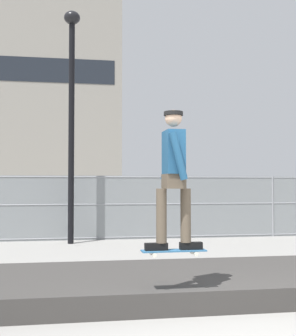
# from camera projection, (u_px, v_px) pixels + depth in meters

# --- Properties ---
(gravel_berm) EXTENTS (15.24, 2.41, 0.30)m
(gravel_berm) POSITION_uv_depth(u_px,v_px,m) (196.00, 282.00, 6.65)
(gravel_berm) COLOR #3D3A38
(gravel_berm) RESTS_ON ground_plane
(skateboard) EXTENTS (0.80, 0.22, 0.07)m
(skateboard) POSITION_uv_depth(u_px,v_px,m) (174.00, 251.00, 5.54)
(skateboard) COLOR #2D608C
(skater) EXTENTS (0.72, 0.58, 1.74)m
(skater) POSITION_uv_depth(u_px,v_px,m) (174.00, 170.00, 5.58)
(skater) COLOR black
(skater) RESTS_ON skateboard
(chain_fence) EXTENTS (25.55, 0.06, 1.85)m
(chain_fence) POSITION_uv_depth(u_px,v_px,m) (136.00, 207.00, 13.15)
(chain_fence) COLOR gray
(chain_fence) RESTS_ON ground_plane
(street_lamp) EXTENTS (0.44, 0.44, 6.35)m
(street_lamp) POSITION_uv_depth(u_px,v_px,m) (72.00, 97.00, 12.25)
(street_lamp) COLOR black
(street_lamp) RESTS_ON ground_plane
(parked_car_near) EXTENTS (4.45, 2.04, 1.66)m
(parked_car_near) POSITION_uv_depth(u_px,v_px,m) (62.00, 206.00, 16.02)
(parked_car_near) COLOR #B7BABF
(parked_car_near) RESTS_ON ground_plane
(parked_car_mid) EXTENTS (4.52, 2.18, 1.66)m
(parked_car_mid) POSITION_uv_depth(u_px,v_px,m) (233.00, 204.00, 17.01)
(parked_car_mid) COLOR black
(parked_car_mid) RESTS_ON ground_plane
(library_building) EXTENTS (19.80, 10.81, 21.29)m
(library_building) POSITION_uv_depth(u_px,v_px,m) (29.00, 104.00, 50.43)
(library_building) COLOR gray
(library_building) RESTS_ON ground_plane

